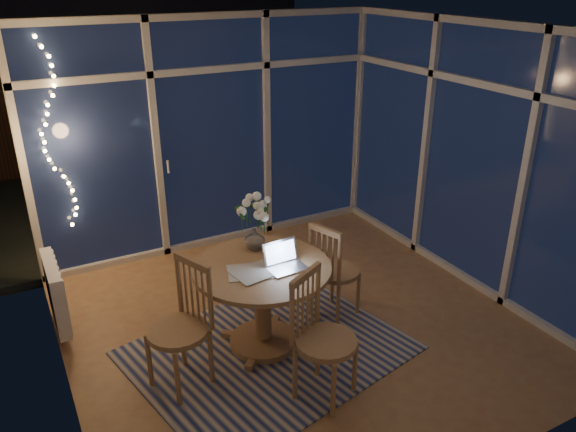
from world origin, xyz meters
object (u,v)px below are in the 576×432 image
object	(u,v)px
chair_left	(177,328)
chair_front	(326,339)
laptop	(287,257)
flower_vase	(254,238)
dining_table	(263,307)
chair_right	(336,269)

from	to	relation	value
chair_left	chair_front	world-z (taller)	chair_left
laptop	flower_vase	xyz separation A→B (m)	(-0.08, 0.45, -0.01)
dining_table	chair_right	bearing A→B (deg)	7.65
chair_left	laptop	xyz separation A→B (m)	(0.95, 0.02, 0.36)
dining_table	chair_left	world-z (taller)	chair_left
chair_right	dining_table	bearing A→B (deg)	78.04
chair_left	flower_vase	bearing A→B (deg)	96.55
dining_table	flower_vase	distance (m)	0.59
chair_front	chair_right	bearing A→B (deg)	25.97
dining_table	flower_vase	size ratio (longest dim) A/B	5.45
chair_left	flower_vase	xyz separation A→B (m)	(0.87, 0.47, 0.36)
dining_table	laptop	size ratio (longest dim) A/B	3.74
chair_left	chair_right	bearing A→B (deg)	77.63
dining_table	laptop	xyz separation A→B (m)	(0.16, -0.14, 0.50)
flower_vase	laptop	bearing A→B (deg)	-80.26
chair_left	chair_right	world-z (taller)	chair_left
chair_left	chair_right	size ratio (longest dim) A/B	1.08
dining_table	laptop	world-z (taller)	laptop
dining_table	chair_left	bearing A→B (deg)	-168.79
chair_left	laptop	size ratio (longest dim) A/B	3.45
dining_table	laptop	bearing A→B (deg)	-41.17
flower_vase	chair_right	bearing A→B (deg)	-16.01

